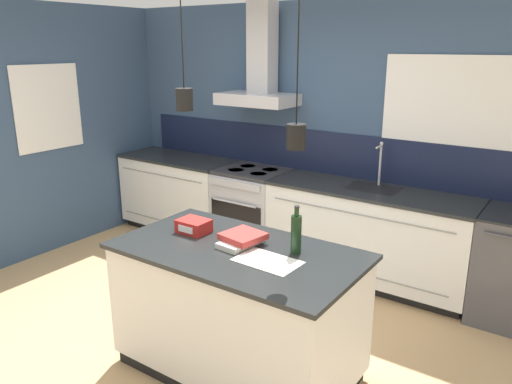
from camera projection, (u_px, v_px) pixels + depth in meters
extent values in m
plane|color=tan|center=(191.00, 336.00, 3.88)|extent=(16.00, 16.00, 0.00)
cube|color=#354C6B|center=(319.00, 134.00, 5.11)|extent=(5.60, 0.06, 2.60)
cube|color=#141C38|center=(316.00, 151.00, 5.13)|extent=(4.42, 0.02, 0.43)
cube|color=white|center=(446.00, 112.00, 4.31)|extent=(1.12, 0.01, 0.96)
cube|color=black|center=(447.00, 112.00, 4.31)|extent=(1.04, 0.01, 0.88)
cube|color=#B5B5BA|center=(257.00, 99.00, 5.13)|extent=(0.80, 0.46, 0.12)
cube|color=#B5B5BA|center=(262.00, 48.00, 5.06)|extent=(0.26, 0.20, 0.90)
cylinder|color=black|center=(182.00, 31.00, 3.01)|extent=(0.01, 0.01, 0.68)
cylinder|color=black|center=(184.00, 100.00, 3.13)|extent=(0.11, 0.11, 0.14)
sphere|color=#F9D18C|center=(184.00, 100.00, 3.13)|extent=(0.06, 0.06, 0.06)
cylinder|color=black|center=(298.00, 45.00, 2.62)|extent=(0.01, 0.01, 0.84)
cylinder|color=black|center=(296.00, 137.00, 2.76)|extent=(0.11, 0.11, 0.14)
sphere|color=#F9D18C|center=(296.00, 137.00, 2.76)|extent=(0.06, 0.06, 0.06)
cube|color=#354C6B|center=(61.00, 129.00, 5.39)|extent=(0.06, 3.80, 2.60)
cube|color=white|center=(48.00, 108.00, 5.17)|extent=(0.01, 0.76, 0.88)
cube|color=black|center=(48.00, 108.00, 5.18)|extent=(0.01, 0.68, 0.80)
cube|color=black|center=(183.00, 225.00, 6.13)|extent=(1.36, 0.56, 0.09)
cube|color=white|center=(180.00, 192.00, 5.98)|extent=(1.41, 0.62, 0.79)
cube|color=gray|center=(160.00, 175.00, 5.65)|extent=(1.24, 0.01, 0.01)
cube|color=gray|center=(163.00, 221.00, 5.81)|extent=(1.24, 0.01, 0.01)
cube|color=#232626|center=(179.00, 158.00, 5.86)|extent=(1.43, 0.64, 0.03)
cube|color=black|center=(367.00, 274.00, 4.83)|extent=(1.85, 0.56, 0.09)
cube|color=white|center=(368.00, 233.00, 4.68)|extent=(1.91, 0.62, 0.79)
cube|color=gray|center=(356.00, 214.00, 4.35)|extent=(1.68, 0.01, 0.01)
cube|color=gray|center=(353.00, 272.00, 4.51)|extent=(1.68, 0.01, 0.01)
cube|color=#232626|center=(371.00, 191.00, 4.56)|extent=(1.93, 0.64, 0.03)
cube|color=#262628|center=(373.00, 188.00, 4.60)|extent=(0.48, 0.34, 0.01)
cylinder|color=#B5B5BA|center=(380.00, 165.00, 4.64)|extent=(0.02, 0.02, 0.40)
sphere|color=#B5B5BA|center=(382.00, 144.00, 4.59)|extent=(0.03, 0.03, 0.03)
cylinder|color=#B5B5BA|center=(379.00, 147.00, 4.54)|extent=(0.02, 0.12, 0.02)
cube|color=#B5B5BA|center=(253.00, 212.00, 5.41)|extent=(0.72, 0.62, 0.87)
cube|color=black|center=(235.00, 223.00, 5.17)|extent=(0.62, 0.02, 0.44)
cylinder|color=#B5B5BA|center=(234.00, 203.00, 5.09)|extent=(0.54, 0.02, 0.02)
cube|color=#B5B5BA|center=(235.00, 184.00, 5.05)|extent=(0.62, 0.02, 0.07)
cube|color=#2D2D30|center=(253.00, 171.00, 5.28)|extent=(0.72, 0.60, 0.04)
cylinder|color=black|center=(248.00, 166.00, 5.44)|extent=(0.17, 0.17, 0.00)
cylinder|color=black|center=(270.00, 170.00, 5.28)|extent=(0.17, 0.17, 0.00)
cylinder|color=black|center=(236.00, 170.00, 5.27)|extent=(0.17, 0.17, 0.00)
cylinder|color=black|center=(258.00, 174.00, 5.11)|extent=(0.17, 0.17, 0.00)
cube|color=black|center=(239.00, 364.00, 3.48)|extent=(1.51, 0.82, 0.09)
cube|color=white|center=(238.00, 307.00, 3.35)|extent=(1.57, 0.85, 0.79)
cube|color=#232626|center=(237.00, 251.00, 3.23)|extent=(1.62, 0.90, 0.03)
cylinder|color=#193319|center=(296.00, 235.00, 3.13)|extent=(0.07, 0.07, 0.25)
cylinder|color=#193319|center=(297.00, 212.00, 3.09)|extent=(0.03, 0.03, 0.06)
cylinder|color=#262628|center=(297.00, 207.00, 3.08)|extent=(0.03, 0.03, 0.01)
cube|color=silver|center=(241.00, 242.00, 3.29)|extent=(0.20, 0.33, 0.04)
cube|color=#B2332D|center=(243.00, 236.00, 3.29)|extent=(0.28, 0.28, 0.04)
cube|color=red|center=(194.00, 226.00, 3.51)|extent=(0.22, 0.17, 0.09)
cube|color=white|center=(185.00, 230.00, 3.44)|extent=(0.13, 0.01, 0.05)
cube|color=silver|center=(268.00, 261.00, 3.04)|extent=(0.41, 0.26, 0.01)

